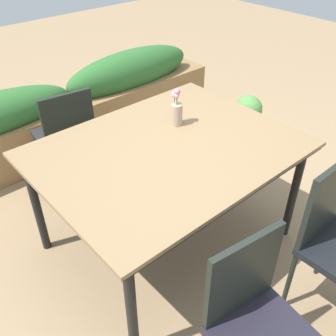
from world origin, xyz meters
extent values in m
plane|color=#9E7F5B|center=(0.00, 0.00, 0.00)|extent=(12.00, 12.00, 0.00)
cube|color=#8C704C|center=(-0.08, 0.00, 0.77)|extent=(1.53, 1.19, 0.02)
cube|color=black|center=(-0.08, 0.00, 0.75)|extent=(1.50, 1.16, 0.02)
cylinder|color=black|center=(-0.76, -0.51, 0.38)|extent=(0.05, 0.05, 0.76)
cylinder|color=black|center=(0.60, -0.51, 0.38)|extent=(0.05, 0.05, 0.76)
cylinder|color=black|center=(-0.76, 0.51, 0.38)|extent=(0.05, 0.05, 0.76)
cylinder|color=black|center=(0.60, 0.51, 0.38)|extent=(0.05, 0.05, 0.76)
cube|color=black|center=(-0.40, -0.85, 0.67)|extent=(0.40, 0.08, 0.45)
cylinder|color=black|center=(-0.22, -0.89, 0.21)|extent=(0.03, 0.03, 0.42)
cube|color=black|center=(0.26, -0.86, 0.72)|extent=(0.39, 0.03, 0.46)
cylinder|color=black|center=(0.45, -0.86, 0.23)|extent=(0.03, 0.03, 0.47)
cylinder|color=black|center=(0.07, -0.86, 0.23)|extent=(0.03, 0.03, 0.47)
cube|color=#262629|center=(-0.26, 1.04, 0.45)|extent=(0.45, 0.45, 0.04)
cube|color=black|center=(-0.28, 0.86, 0.68)|extent=(0.38, 0.08, 0.42)
cylinder|color=black|center=(-0.42, 1.25, 0.22)|extent=(0.03, 0.03, 0.44)
cylinder|color=black|center=(-0.06, 1.20, 0.22)|extent=(0.03, 0.03, 0.44)
cylinder|color=black|center=(-0.46, 0.89, 0.22)|extent=(0.03, 0.03, 0.44)
cylinder|color=black|center=(-0.10, 0.84, 0.22)|extent=(0.03, 0.03, 0.44)
cylinder|color=tan|center=(0.14, 0.17, 0.85)|extent=(0.07, 0.07, 0.14)
cylinder|color=#387233|center=(0.14, 0.17, 0.95)|extent=(0.01, 0.01, 0.13)
sphere|color=pink|center=(0.14, 0.17, 1.01)|extent=(0.02, 0.02, 0.02)
cylinder|color=#387233|center=(0.15, 0.18, 0.95)|extent=(0.01, 0.01, 0.12)
sphere|color=pink|center=(0.15, 0.18, 1.01)|extent=(0.04, 0.04, 0.04)
cylinder|color=#387233|center=(0.14, 0.17, 0.95)|extent=(0.01, 0.01, 0.13)
sphere|color=pink|center=(0.14, 0.17, 1.02)|extent=(0.03, 0.03, 0.03)
cylinder|color=#387233|center=(0.14, 0.19, 0.94)|extent=(0.01, 0.01, 0.10)
sphere|color=pink|center=(0.14, 0.19, 0.99)|extent=(0.04, 0.04, 0.04)
cylinder|color=#387233|center=(0.14, 0.17, 0.94)|extent=(0.01, 0.01, 0.10)
sphere|color=pink|center=(0.14, 0.17, 0.99)|extent=(0.03, 0.03, 0.03)
cube|color=olive|center=(0.06, 1.53, 0.23)|extent=(3.14, 0.40, 0.46)
ellipsoid|color=#2D662D|center=(0.77, 1.53, 0.58)|extent=(1.41, 0.36, 0.40)
cylinder|color=gray|center=(1.39, 0.52, 0.11)|extent=(0.24, 0.24, 0.22)
sphere|color=#569347|center=(1.39, 0.52, 0.33)|extent=(0.27, 0.27, 0.27)
camera|label=1|loc=(-1.35, -1.44, 2.02)|focal=40.89mm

